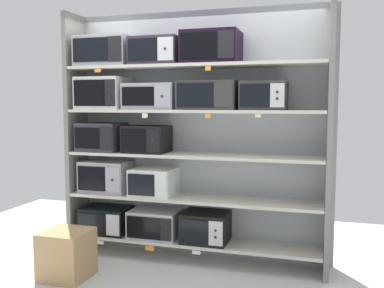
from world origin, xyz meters
name	(u,v)px	position (x,y,z in m)	size (l,w,h in m)	color
back_panel	(198,135)	(0.00, 0.22, 1.28)	(2.78, 0.04, 2.56)	#9EA3A8
upright_left	(76,134)	(-1.32, 0.00, 1.28)	(0.05, 0.40, 2.56)	gray
upright_right	(330,140)	(1.32, 0.00, 1.28)	(0.05, 0.40, 2.56)	gray
shelf_0	(192,241)	(0.00, 0.00, 0.20)	(2.58, 0.40, 0.03)	beige
microwave_0	(106,220)	(-0.97, 0.00, 0.36)	(0.51, 0.37, 0.28)	black
microwave_1	(155,223)	(-0.40, 0.00, 0.36)	(0.51, 0.40, 0.28)	#B3B3C1
microwave_2	(206,227)	(0.14, 0.00, 0.37)	(0.46, 0.40, 0.30)	black
price_tag_0	(100,243)	(-0.94, -0.21, 0.16)	(0.08, 0.00, 0.04)	white
price_tag_1	(150,248)	(-0.38, -0.21, 0.16)	(0.09, 0.00, 0.05)	orange
price_tag_2	(196,253)	(0.10, -0.21, 0.16)	(0.08, 0.00, 0.04)	white
shelf_1	(192,199)	(0.00, 0.00, 0.65)	(2.58, 0.40, 0.03)	beige
microwave_3	(106,176)	(-0.97, 0.00, 0.83)	(0.52, 0.34, 0.33)	#A09CA8
microwave_4	(154,182)	(-0.41, 0.00, 0.80)	(0.44, 0.43, 0.28)	silver
shelf_2	(192,155)	(0.00, 0.00, 1.09)	(2.58, 0.40, 0.03)	beige
microwave_5	(102,137)	(-1.01, 0.00, 1.26)	(0.44, 0.41, 0.30)	#322D39
microwave_6	(147,139)	(-0.49, 0.00, 1.25)	(0.44, 0.37, 0.28)	black
shelf_3	(192,111)	(0.00, 0.00, 1.54)	(2.58, 0.40, 0.03)	beige
microwave_7	(103,93)	(-0.98, 0.00, 1.72)	(0.50, 0.41, 0.34)	silver
microwave_8	(152,97)	(-0.42, 0.00, 1.68)	(0.55, 0.38, 0.26)	#9BA0AC
microwave_9	(209,95)	(0.17, 0.00, 1.69)	(0.58, 0.40, 0.28)	#33312F
microwave_10	(264,96)	(0.71, 0.00, 1.69)	(0.43, 0.36, 0.27)	#323132
price_tag_3	(145,116)	(-0.42, -0.21, 1.49)	(0.06, 0.00, 0.04)	beige
price_tag_4	(208,116)	(0.22, -0.21, 1.50)	(0.05, 0.00, 0.04)	orange
price_tag_5	(258,116)	(0.69, -0.21, 1.50)	(0.05, 0.00, 0.03)	beige
shelf_4	(192,66)	(0.00, 0.00, 1.98)	(2.58, 0.40, 0.03)	beige
microwave_11	(106,52)	(-0.94, 0.00, 2.15)	(0.57, 0.41, 0.31)	#9B9FA1
microwave_12	(157,52)	(-0.37, 0.00, 2.13)	(0.50, 0.42, 0.27)	#342737
microwave_13	(211,48)	(0.20, 0.00, 2.15)	(0.55, 0.42, 0.31)	black
price_tag_6	(98,70)	(-0.93, -0.21, 1.94)	(0.07, 0.00, 0.04)	orange
price_tag_7	(208,68)	(0.22, -0.21, 1.94)	(0.05, 0.00, 0.04)	orange
shipping_carton	(67,254)	(-0.98, -0.76, 0.22)	(0.41, 0.41, 0.44)	tan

